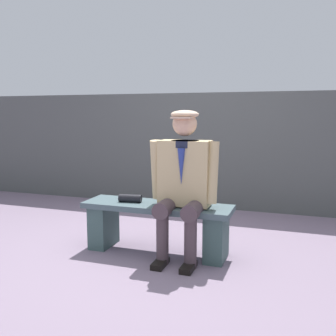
% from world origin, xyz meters
% --- Properties ---
extents(ground_plane, '(30.00, 30.00, 0.00)m').
position_xyz_m(ground_plane, '(0.00, 0.00, 0.00)').
color(ground_plane, gray).
extents(bench, '(1.43, 0.41, 0.48)m').
position_xyz_m(bench, '(0.00, 0.00, 0.30)').
color(bench, '#42565C').
rests_on(bench, ground).
extents(seated_man, '(0.64, 0.57, 1.36)m').
position_xyz_m(seated_man, '(-0.28, 0.06, 0.75)').
color(seated_man, tan).
rests_on(seated_man, ground).
extents(rolled_magazine, '(0.23, 0.11, 0.08)m').
position_xyz_m(rolled_magazine, '(0.27, 0.02, 0.52)').
color(rolled_magazine, black).
rests_on(rolled_magazine, bench).
extents(stadium_wall, '(12.00, 0.24, 1.62)m').
position_xyz_m(stadium_wall, '(0.00, -2.01, 0.81)').
color(stadium_wall, '#4A4E4D').
rests_on(stadium_wall, ground).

